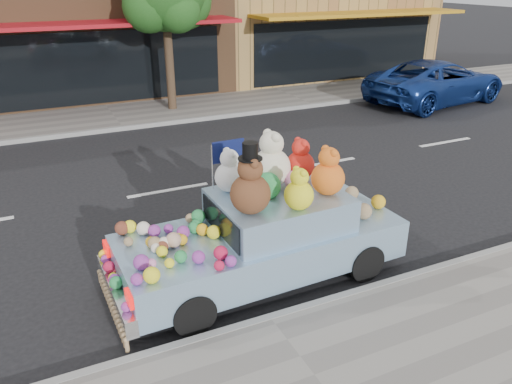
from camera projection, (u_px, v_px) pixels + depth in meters
ground at (168, 190)px, 10.93m from camera, size 120.00×120.00×0.00m
far_sidewalk at (113, 117)px, 16.30m from camera, size 60.00×3.00×0.12m
near_kerb at (270, 320)px, 6.76m from camera, size 60.00×0.12×0.13m
far_kerb at (123, 128)px, 15.05m from camera, size 60.00×0.12×0.13m
car_blue at (437, 82)px, 17.98m from camera, size 5.86×3.37×1.54m
art_car at (263, 230)px, 7.54m from camera, size 4.54×1.89×2.36m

